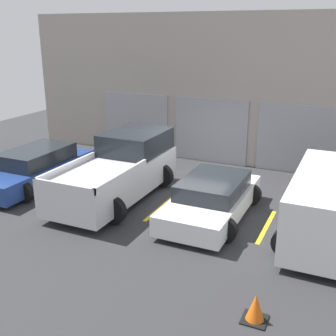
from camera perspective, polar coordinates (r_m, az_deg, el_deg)
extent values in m
plane|color=#2D2D30|center=(14.57, 2.55, -2.36)|extent=(28.00, 28.00, 0.00)
cube|color=#9E9389|center=(16.89, 6.99, 10.51)|extent=(16.92, 0.60, 5.77)
cube|color=#939399|center=(18.27, -4.37, 6.07)|extent=(2.99, 0.08, 2.56)
cube|color=#939399|center=(16.93, 5.78, 5.04)|extent=(2.99, 0.08, 2.56)
cube|color=#939399|center=(16.19, 17.21, 3.70)|extent=(2.99, 0.08, 2.56)
cube|color=silver|center=(13.29, -7.18, -1.34)|extent=(1.96, 5.09, 0.97)
cube|color=#1E2328|center=(14.20, -4.36, 3.60)|extent=(1.80, 2.29, 0.72)
cube|color=silver|center=(12.74, -13.58, 0.14)|extent=(0.08, 2.80, 0.18)
cube|color=silver|center=(11.72, -6.29, -1.05)|extent=(0.08, 2.80, 0.18)
cube|color=silver|center=(11.19, -14.00, -2.46)|extent=(1.96, 0.08, 0.18)
cylinder|color=black|center=(15.09, -6.82, -0.14)|extent=(0.79, 0.22, 0.79)
cylinder|color=black|center=(14.30, -0.85, -1.06)|extent=(0.79, 0.22, 0.79)
cylinder|color=black|center=(12.69, -14.22, -4.24)|extent=(0.79, 0.22, 0.79)
cylinder|color=black|center=(11.74, -7.51, -5.70)|extent=(0.79, 0.22, 0.79)
cube|color=white|center=(12.12, 5.91, -4.70)|extent=(1.82, 4.22, 0.55)
cube|color=#1E2328|center=(12.02, 6.15, -2.34)|extent=(1.60, 2.32, 0.45)
cylinder|color=black|center=(13.54, 4.49, -2.55)|extent=(0.66, 0.22, 0.66)
cylinder|color=black|center=(13.12, 11.08, -3.55)|extent=(0.66, 0.22, 0.66)
cylinder|color=black|center=(11.31, -0.15, -6.86)|extent=(0.66, 0.22, 0.66)
cylinder|color=black|center=(10.80, 7.67, -8.31)|extent=(0.66, 0.22, 0.66)
cube|color=white|center=(11.40, 21.40, -4.62)|extent=(1.92, 4.50, 1.53)
cylinder|color=black|center=(12.97, 17.81, -4.28)|extent=(0.71, 0.22, 0.71)
cylinder|color=black|center=(10.44, 15.75, -9.74)|extent=(0.71, 0.22, 0.71)
cube|color=navy|center=(15.23, -17.44, -0.50)|extent=(1.72, 4.58, 0.61)
cube|color=#1E2328|center=(15.15, -17.35, 1.62)|extent=(1.51, 2.52, 0.51)
cylinder|color=black|center=(16.75, -16.14, 0.88)|extent=(0.66, 0.22, 0.66)
cylinder|color=black|center=(15.84, -11.99, 0.22)|extent=(0.66, 0.22, 0.66)
cylinder|color=black|center=(13.81, -18.93, -3.12)|extent=(0.66, 0.22, 0.66)
cube|color=gold|center=(16.44, -21.47, -1.21)|extent=(0.12, 2.20, 0.01)
cube|color=gold|center=(14.40, -12.50, -3.04)|extent=(0.12, 2.20, 0.01)
cube|color=gold|center=(12.83, -0.93, -5.29)|extent=(0.12, 2.20, 0.01)
cube|color=gold|center=(11.93, 13.18, -7.72)|extent=(0.12, 2.20, 0.01)
cube|color=black|center=(8.46, 11.64, -19.45)|extent=(0.47, 0.47, 0.03)
cone|color=orange|center=(8.30, 11.76, -18.03)|extent=(0.36, 0.36, 0.55)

